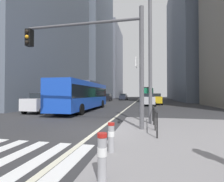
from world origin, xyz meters
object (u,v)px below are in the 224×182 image
at_px(traffic_signal_gantry, 98,50).
at_px(street_lamp_post, 150,35).
at_px(city_bus_red_receding, 147,94).
at_px(car_oncoming_far, 107,97).
at_px(city_bus_blue_oncoming, 84,94).
at_px(sedan_white_oncoming, 43,103).
at_px(bollard_front, 102,155).
at_px(car_receding_far, 156,99).
at_px(city_bus_red_distant, 147,94).
at_px(bollard_left, 111,136).
at_px(car_oncoming_mid, 123,97).
at_px(car_receding_near, 149,99).

bearing_deg(traffic_signal_gantry, street_lamp_post, 31.65).
height_order(city_bus_red_receding, car_oncoming_far, city_bus_red_receding).
relative_size(city_bus_blue_oncoming, sedan_white_oncoming, 2.83).
relative_size(city_bus_blue_oncoming, traffic_signal_gantry, 1.87).
bearing_deg(bollard_front, street_lamp_post, 80.67).
distance_m(traffic_signal_gantry, bollard_front, 6.28).
bearing_deg(city_bus_blue_oncoming, car_receding_far, 55.31).
bearing_deg(city_bus_red_distant, traffic_signal_gantry, -93.25).
xyz_separation_m(city_bus_red_distant, street_lamp_post, (-0.28, -49.84, 3.45)).
xyz_separation_m(city_bus_red_receding, car_receding_far, (1.36, -11.31, -0.85)).
bearing_deg(car_receding_far, bollard_left, -96.11).
distance_m(city_bus_blue_oncoming, street_lamp_post, 11.04).
bearing_deg(city_bus_red_distant, car_oncoming_mid, -123.74).
bearing_deg(car_receding_near, street_lamp_post, -90.72).
distance_m(traffic_signal_gantry, bollard_left, 5.07).
distance_m(city_bus_red_receding, car_oncoming_far, 10.26).
bearing_deg(city_bus_red_distant, car_oncoming_far, -120.62).
xyz_separation_m(sedan_white_oncoming, city_bus_red_receding, (10.46, 26.29, 0.85)).
distance_m(city_bus_red_distant, traffic_signal_gantry, 51.61).
distance_m(city_bus_red_distant, car_receding_near, 32.90).
bearing_deg(car_receding_near, bollard_front, -93.16).
bearing_deg(city_bus_red_distant, bollard_left, -91.60).
xyz_separation_m(city_bus_red_distant, car_receding_far, (1.15, -29.80, -0.84)).
relative_size(sedan_white_oncoming, car_receding_far, 0.94).
bearing_deg(traffic_signal_gantry, sedan_white_oncoming, 139.12).
xyz_separation_m(car_receding_far, traffic_signal_gantry, (-4.08, -21.68, 3.14)).
bearing_deg(car_oncoming_mid, city_bus_red_receding, -48.77).
xyz_separation_m(car_oncoming_mid, car_oncoming_far, (-3.29, -6.92, -0.00)).
xyz_separation_m(sedan_white_oncoming, bollard_front, (9.29, -11.71, -0.32)).
bearing_deg(car_oncoming_far, street_lamp_post, -72.62).
xyz_separation_m(car_oncoming_mid, traffic_signal_gantry, (4.17, -40.85, 3.14)).
height_order(car_receding_near, bollard_front, car_receding_near).
xyz_separation_m(city_bus_blue_oncoming, car_receding_near, (7.32, 9.25, -0.85)).
distance_m(car_receding_near, street_lamp_post, 17.49).
bearing_deg(street_lamp_post, car_receding_far, 85.91).
bearing_deg(traffic_signal_gantry, city_bus_red_distant, 86.75).
relative_size(city_bus_blue_oncoming, city_bus_red_receding, 1.09).
distance_m(city_bus_red_distant, bollard_front, 56.51).
xyz_separation_m(city_bus_blue_oncoming, bollard_left, (5.85, -12.73, -1.21)).
relative_size(city_bus_red_distant, car_oncoming_far, 2.38).
bearing_deg(car_receding_near, car_oncoming_far, 123.93).
bearing_deg(bollard_left, traffic_signal_gantry, 112.35).
bearing_deg(sedan_white_oncoming, city_bus_red_receding, 68.30).
relative_size(car_oncoming_far, traffic_signal_gantry, 0.69).
relative_size(car_receding_far, traffic_signal_gantry, 0.70).
bearing_deg(city_bus_blue_oncoming, car_oncoming_mid, 89.48).
height_order(city_bus_red_receding, bollard_left, city_bus_red_receding).
distance_m(city_bus_red_receding, traffic_signal_gantry, 33.18).
xyz_separation_m(city_bus_blue_oncoming, city_bus_red_distant, (7.39, 42.13, -0.00)).
bearing_deg(city_bus_blue_oncoming, bollard_left, -65.31).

